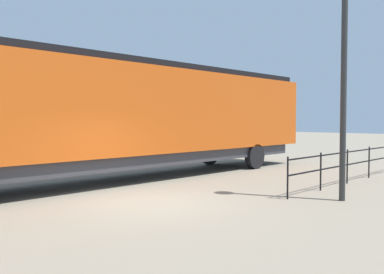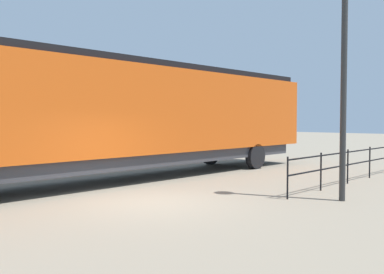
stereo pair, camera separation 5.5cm
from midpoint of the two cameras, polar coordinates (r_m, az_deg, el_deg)
ground_plane at (r=11.10m, az=-5.67°, el=-8.95°), size 120.00×120.00×0.00m
locomotive at (r=15.60m, az=-6.85°, el=3.14°), size 2.97×18.35×4.26m
lamp_post at (r=12.19m, az=20.30°, el=16.00°), size 0.55×0.55×7.13m
platform_fence at (r=16.05m, az=22.00°, el=-2.86°), size 0.05×9.75×1.17m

